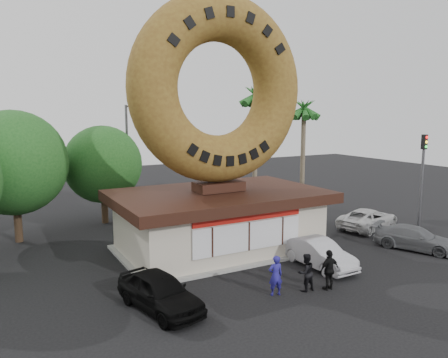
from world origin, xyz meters
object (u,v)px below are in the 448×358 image
Objects in this scene: giant_donut at (218,89)px; car_white at (368,219)px; donut_shop at (219,219)px; car_grey at (415,238)px; traffic_signal at (423,169)px; car_silver at (319,253)px; person_center at (306,272)px; person_right at (329,270)px; person_left at (276,276)px; car_black at (160,292)px; street_lamp at (130,155)px.

car_white is at bearing -4.33° from giant_donut.
car_white is (10.58, -0.79, -1.11)m from donut_shop.
donut_shop is at bearing 127.05° from car_grey.
traffic_signal is 1.47× the size of car_silver.
car_white is at bearing -150.00° from person_center.
giant_donut is 10.63m from person_right.
car_white is (11.37, 5.62, -0.19)m from person_left.
giant_donut is (0.00, 0.02, 6.91)m from donut_shop.
car_black is 14.98m from car_grey.
person_left is 0.97× the size of person_right.
giant_donut is at bearing 126.98° from car_grey.
person_left reaches higher than car_white.
car_grey is at bearing -53.06° from street_lamp.
person_left is 10.40m from car_grey.
car_silver is (-10.97, -2.69, -3.19)m from traffic_signal.
person_right is at bearing 111.05° from car_white.
car_silver is at bearing -7.71° from car_black.
giant_donut is 2.24× the size of car_grey.
person_right reaches higher than car_white.
car_black reaches higher than car_white.
car_silver is (1.48, 2.35, -0.19)m from person_right.
donut_shop is 6.52m from person_left.
person_center is at bearing -84.96° from giant_donut.
car_black is (-5.44, -5.36, -1.04)m from donut_shop.
donut_shop is 6.91m from giant_donut.
giant_donut is at bearing 121.40° from car_silver.
person_right is 0.37× the size of car_white.
person_left is at bearing 162.37° from car_grey.
donut_shop is 1.84× the size of traffic_signal.
traffic_signal is at bearing -2.47° from car_black.
donut_shop is 6.88× the size of person_center.
person_center is at bearing -179.11° from person_left.
traffic_signal reaches higher than car_silver.
giant_donut is at bearing -85.37° from person_center.
person_right is (-12.45, -5.04, -2.99)m from traffic_signal.
donut_shop is 2.63× the size of car_black.
car_white is at bearing -4.25° from donut_shop.
person_right is at bearing -25.72° from car_black.
street_lamp is at bearing 100.51° from giant_donut.
donut_shop reaches higher than person_left.
traffic_signal is at bearing -8.10° from donut_shop.
giant_donut reaches higher than person_right.
traffic_signal is 13.76m from person_right.
person_left is 4.20m from car_silver.
car_silver is 6.52m from car_grey.
person_right is at bearing 168.72° from car_grey.
street_lamp is 1.69× the size of car_white.
person_center is at bearing -23.40° from person_right.
car_black is at bearing 92.32° from car_white.
giant_donut reaches higher than car_white.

